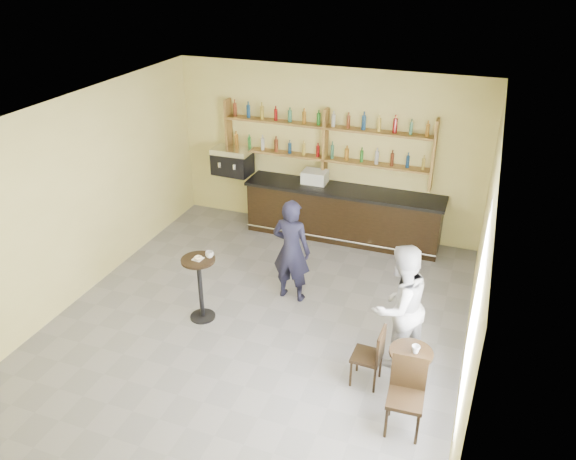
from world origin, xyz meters
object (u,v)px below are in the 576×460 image
(chair_west, at_px, (367,356))
(pedestal_table, at_px, (201,289))
(espresso_machine, at_px, (232,161))
(man_main, at_px, (291,250))
(chair_south, at_px, (405,398))
(cafe_table, at_px, (408,373))
(patron_second, at_px, (399,306))
(bar_counter, at_px, (343,214))
(pastry_case, at_px, (315,178))

(chair_west, bearing_deg, pedestal_table, -98.78)
(espresso_machine, distance_m, pedestal_table, 3.52)
(man_main, bearing_deg, chair_south, 138.48)
(man_main, bearing_deg, cafe_table, 146.90)
(pedestal_table, distance_m, man_main, 1.52)
(pedestal_table, relative_size, patron_second, 0.59)
(chair_west, distance_m, patron_second, 0.78)
(chair_south, bearing_deg, cafe_table, 91.52)
(bar_counter, relative_size, cafe_table, 5.49)
(man_main, relative_size, chair_west, 2.02)
(espresso_machine, bearing_deg, bar_counter, 2.86)
(patron_second, bearing_deg, cafe_table, 62.80)
(chair_west, height_order, patron_second, patron_second)
(espresso_machine, relative_size, patron_second, 0.42)
(pastry_case, height_order, chair_south, pastry_case)
(espresso_machine, bearing_deg, patron_second, -36.65)
(cafe_table, distance_m, patron_second, 0.87)
(espresso_machine, height_order, patron_second, patron_second)
(espresso_machine, distance_m, pastry_case, 1.73)
(pastry_case, bearing_deg, bar_counter, 5.29)
(pastry_case, relative_size, cafe_table, 0.69)
(pastry_case, xyz_separation_m, chair_south, (2.54, -4.47, -0.69))
(chair_south, bearing_deg, chair_west, 129.47)
(cafe_table, relative_size, chair_west, 0.81)
(bar_counter, distance_m, man_main, 2.32)
(pastry_case, bearing_deg, espresso_machine, -174.71)
(espresso_machine, xyz_separation_m, man_main, (2.07, -2.28, -0.43))
(espresso_machine, distance_m, chair_south, 6.23)
(bar_counter, bearing_deg, pastry_case, 180.00)
(patron_second, bearing_deg, chair_south, 53.70)
(cafe_table, xyz_separation_m, chair_south, (0.05, -0.60, 0.14))
(bar_counter, distance_m, pastry_case, 0.88)
(bar_counter, bearing_deg, chair_south, -66.29)
(chair_west, bearing_deg, patron_second, 156.83)
(man_main, relative_size, patron_second, 0.97)
(pastry_case, xyz_separation_m, man_main, (0.35, -2.28, -0.31))
(bar_counter, xyz_separation_m, chair_south, (1.96, -4.47, -0.03))
(chair_south, bearing_deg, patron_second, 101.82)
(chair_south, height_order, patron_second, patron_second)
(man_main, bearing_deg, bar_counter, -92.36)
(pedestal_table, xyz_separation_m, chair_south, (3.28, -1.17, -0.04))
(chair_west, bearing_deg, bar_counter, -158.08)
(cafe_table, distance_m, chair_south, 0.62)
(chair_west, distance_m, chair_south, 0.89)
(espresso_machine, xyz_separation_m, chair_south, (4.26, -4.47, -0.81))
(patron_second, bearing_deg, pastry_case, -107.06)
(espresso_machine, bearing_deg, chair_west, -43.30)
(bar_counter, bearing_deg, patron_second, -63.29)
(pedestal_table, distance_m, chair_south, 3.48)
(pedestal_table, height_order, cafe_table, pedestal_table)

